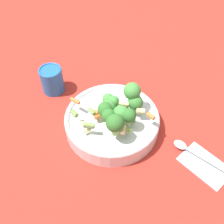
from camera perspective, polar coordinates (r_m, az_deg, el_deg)
name	(u,v)px	position (r m, az deg, el deg)	size (l,w,h in m)	color
ground_plane	(112,127)	(0.74, 0.00, -3.29)	(3.00, 3.00, 0.00)	#B72D23
bowl	(112,121)	(0.72, 0.00, -1.97)	(0.26, 0.26, 0.05)	silver
pasta_salad	(118,109)	(0.66, 1.38, 0.70)	(0.16, 0.20, 0.08)	#8CB766
cup	(52,80)	(0.84, -12.94, 6.90)	(0.07, 0.07, 0.08)	#2366B2
napkin	(205,165)	(0.71, 19.57, -10.77)	(0.14, 0.12, 0.01)	#B2BCC6
spoon	(191,151)	(0.71, 16.85, -8.14)	(0.15, 0.10, 0.01)	silver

